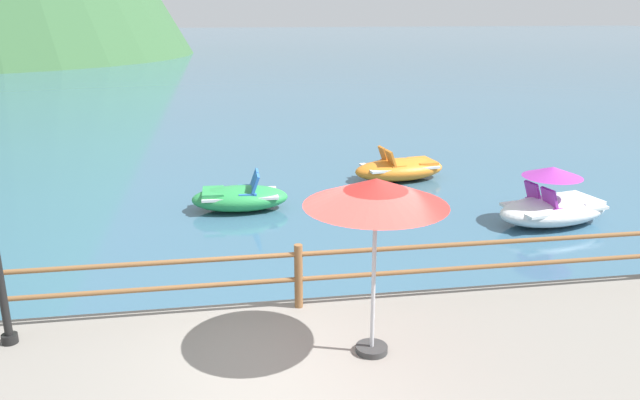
% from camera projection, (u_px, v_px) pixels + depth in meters
% --- Properties ---
extents(ground_plane, '(200.00, 200.00, 0.00)m').
position_uv_depth(ground_plane, '(231.00, 71.00, 45.29)').
color(ground_plane, '#38607A').
extents(dock_railing, '(23.92, 0.12, 0.95)m').
position_uv_depth(dock_railing, '(298.00, 269.00, 8.76)').
color(dock_railing, brown).
rests_on(dock_railing, promenade_dock).
extents(beach_umbrella, '(1.70, 1.70, 2.24)m').
position_uv_depth(beach_umbrella, '(376.00, 195.00, 7.16)').
color(beach_umbrella, '#B2B2B7').
rests_on(beach_umbrella, promenade_dock).
extents(pedal_boat_1, '(2.66, 1.55, 0.90)m').
position_uv_depth(pedal_boat_1, '(400.00, 169.00, 16.89)').
color(pedal_boat_1, orange).
rests_on(pedal_boat_1, ground).
extents(pedal_boat_2, '(2.22, 1.15, 0.89)m').
position_uv_depth(pedal_boat_2, '(240.00, 198.00, 14.38)').
color(pedal_boat_2, green).
rests_on(pedal_boat_2, ground).
extents(pedal_boat_3, '(2.81, 1.82, 1.28)m').
position_uv_depth(pedal_boat_3, '(554.00, 205.00, 13.44)').
color(pedal_boat_3, white).
rests_on(pedal_boat_3, ground).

